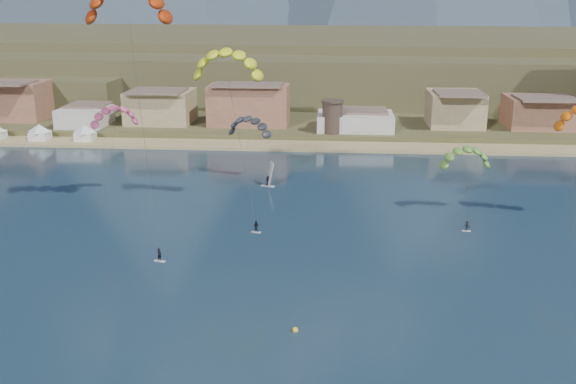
{
  "coord_description": "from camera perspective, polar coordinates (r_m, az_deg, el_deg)",
  "views": [
    {
      "loc": [
        6.99,
        -56.27,
        36.17
      ],
      "look_at": [
        0.0,
        32.0,
        10.0
      ],
      "focal_mm": 41.4,
      "sensor_mm": 36.0,
      "label": 1
    }
  ],
  "objects": [
    {
      "name": "ground",
      "position": [
        67.26,
        -2.24,
        -16.08
      ],
      "size": [
        2400.0,
        2400.0,
        0.0
      ],
      "primitive_type": "plane",
      "color": "#0D2030",
      "rests_on": "ground"
    },
    {
      "name": "beach",
      "position": [
        166.35,
        2.02,
        3.98
      ],
      "size": [
        2200.0,
        12.0,
        0.9
      ],
      "color": "tan",
      "rests_on": "ground"
    },
    {
      "name": "land",
      "position": [
        617.37,
        3.98,
        13.07
      ],
      "size": [
        2200.0,
        900.0,
        4.0
      ],
      "color": "brown",
      "rests_on": "ground"
    },
    {
      "name": "foothills",
      "position": [
        290.42,
        7.69,
        10.97
      ],
      "size": [
        940.0,
        210.0,
        18.0
      ],
      "color": "brown",
      "rests_on": "ground"
    },
    {
      "name": "town",
      "position": [
        186.5,
        -10.21,
        7.52
      ],
      "size": [
        400.0,
        24.0,
        12.0
      ],
      "color": "silver",
      "rests_on": "ground"
    },
    {
      "name": "watchtower",
      "position": [
        172.87,
        3.83,
        6.5
      ],
      "size": [
        5.82,
        5.82,
        8.6
      ],
      "color": "#47382D",
      "rests_on": "ground"
    },
    {
      "name": "beach_tents",
      "position": [
        185.24,
        -22.35,
        5.14
      ],
      "size": [
        43.4,
        6.4,
        5.0
      ],
      "color": "white",
      "rests_on": "ground"
    },
    {
      "name": "kitesurfer_yellow",
      "position": [
        112.46,
        -5.24,
        11.25
      ],
      "size": [
        13.09,
        14.73,
        29.81
      ],
      "color": "silver",
      "rests_on": "ground"
    },
    {
      "name": "kitesurfer_green",
      "position": [
        116.31,
        15.05,
        3.17
      ],
      "size": [
        9.59,
        12.19,
        14.12
      ],
      "color": "silver",
      "rests_on": "ground"
    },
    {
      "name": "distant_kite_pink",
      "position": [
        122.99,
        -14.7,
        6.63
      ],
      "size": [
        9.29,
        7.95,
        19.22
      ],
      "color": "#262626",
      "rests_on": "ground"
    },
    {
      "name": "distant_kite_dark",
      "position": [
        134.98,
        -3.36,
        5.96
      ],
      "size": [
        10.4,
        7.4,
        15.2
      ],
      "color": "#262626",
      "rests_on": "ground"
    },
    {
      "name": "windsurfer",
      "position": [
        131.08,
        -1.67,
        1.14
      ],
      "size": [
        2.86,
        3.15,
        4.88
      ],
      "color": "silver",
      "rests_on": "ground"
    },
    {
      "name": "buoy",
      "position": [
        76.19,
        0.63,
        -11.77
      ],
      "size": [
        0.71,
        0.71,
        0.71
      ],
      "color": "yellow",
      "rests_on": "ground"
    }
  ]
}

